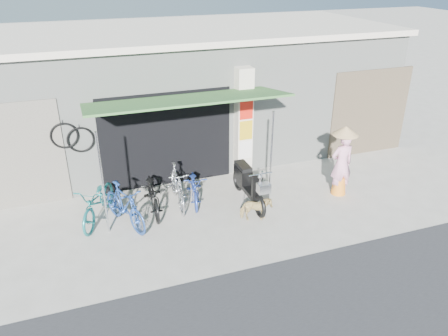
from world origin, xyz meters
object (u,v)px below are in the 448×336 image
object	(u,v)px
bike_teal	(99,201)
nun	(342,161)
bike_silver	(177,186)
bike_navy	(195,186)
street_dog	(256,209)
bike_black	(153,193)
bike_blue	(125,206)
moped	(248,183)

from	to	relation	value
bike_teal	nun	size ratio (longest dim) A/B	1.00
bike_silver	bike_navy	xyz separation A→B (m)	(0.45, 0.02, -0.10)
bike_teal	street_dog	xyz separation A→B (m)	(3.37, -1.23, -0.18)
bike_black	nun	bearing A→B (deg)	-5.97
bike_navy	bike_blue	bearing A→B (deg)	-151.65
bike_blue	moped	world-z (taller)	moped
bike_blue	bike_silver	size ratio (longest dim) A/B	0.99
bike_blue	bike_navy	xyz separation A→B (m)	(1.77, 0.53, -0.09)
nun	moped	bearing A→B (deg)	-8.70
bike_blue	bike_silver	bearing A→B (deg)	-1.11
nun	bike_blue	bearing A→B (deg)	-2.99
bike_teal	bike_blue	size ratio (longest dim) A/B	1.10
street_dog	bike_teal	bearing A→B (deg)	85.68
bike_blue	bike_black	distance (m)	0.86
bike_navy	moped	world-z (taller)	moped
bike_black	bike_teal	bearing A→B (deg)	-175.77
bike_silver	nun	size ratio (longest dim) A/B	0.92
moped	bike_blue	bearing A→B (deg)	-178.74
bike_black	bike_navy	size ratio (longest dim) A/B	1.15
bike_navy	street_dog	size ratio (longest dim) A/B	2.17
bike_black	nun	xyz separation A→B (m)	(4.63, -0.76, 0.43)
bike_black	bike_silver	xyz separation A→B (m)	(0.59, 0.06, 0.04)
bike_silver	bike_teal	bearing A→B (deg)	-174.18
bike_teal	moped	size ratio (longest dim) A/B	0.93
bike_silver	moped	distance (m)	1.73
bike_silver	street_dog	world-z (taller)	bike_silver
bike_black	bike_silver	world-z (taller)	bike_silver
bike_silver	moped	bearing A→B (deg)	-11.69
bike_navy	nun	xyz separation A→B (m)	(3.59, -0.84, 0.49)
bike_blue	nun	xyz separation A→B (m)	(5.36, -0.31, 0.40)
bike_teal	nun	bearing A→B (deg)	17.67
moped	nun	world-z (taller)	nun
bike_black	nun	distance (m)	4.71
moped	bike_teal	bearing A→B (deg)	174.16
bike_teal	bike_black	distance (m)	1.26
bike_silver	bike_blue	bearing A→B (deg)	-155.67
bike_black	moped	world-z (taller)	moped
bike_teal	bike_navy	distance (m)	2.30
bike_teal	bike_navy	xyz separation A→B (m)	(2.30, 0.10, -0.07)
bike_teal	street_dog	size ratio (longest dim) A/B	2.57
street_dog	nun	size ratio (longest dim) A/B	0.39
bike_teal	nun	distance (m)	5.95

